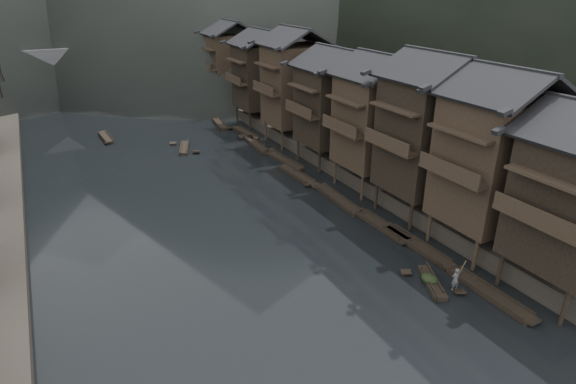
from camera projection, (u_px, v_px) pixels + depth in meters
water at (281, 299)px, 32.34m from camera, size 300.00×300.00×0.00m
right_bank at (360, 104)px, 79.28m from camera, size 40.00×200.00×1.80m
stilt_houses at (343, 91)px, 51.73m from camera, size 9.00×67.60×14.78m
moored_sampans at (293, 168)px, 54.37m from camera, size 3.12×61.50×0.47m
midriver_boats at (151, 128)px, 69.28m from camera, size 13.75×29.54×0.45m
stone_bridge at (104, 67)px, 88.56m from camera, size 40.00×6.00×9.00m
hero_sampan at (432, 282)px, 33.86m from camera, size 2.58×4.35×0.43m
cargo_heap at (430, 275)px, 33.76m from camera, size 0.98×1.28×0.59m
boatman at (456, 276)px, 32.57m from camera, size 0.66×0.48×1.69m
bamboo_pole at (464, 239)px, 31.52m from camera, size 1.63×2.19×3.93m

